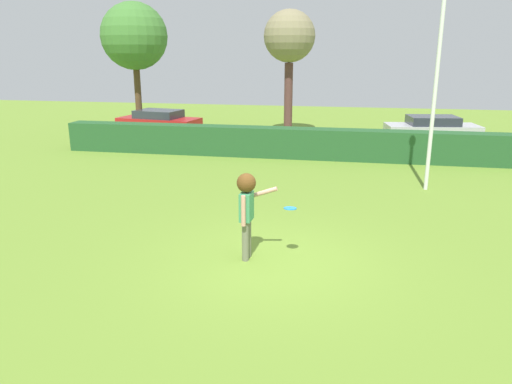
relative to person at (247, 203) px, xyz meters
The scene contains 9 objects.
ground_plane 1.33m from the person, ahead, with size 60.00×60.00×0.00m, color olive.
person is the anchor object (origin of this frame).
frisbee 0.87m from the person, ahead, with size 0.26×0.26×0.04m.
lamppost 7.98m from the person, 55.21° to the left, with size 0.24×0.24×6.49m.
hedge_row 10.27m from the person, 86.83° to the left, with size 20.96×0.90×1.20m, color #245429.
parked_car_red 16.70m from the person, 117.93° to the left, with size 4.43×2.38×1.25m.
parked_car_silver 15.90m from the person, 68.99° to the left, with size 4.40×2.30×1.25m.
oak_tree 17.81m from the person, 120.97° to the left, with size 3.33×3.33×6.56m.
bare_elm_tree 16.04m from the person, 94.42° to the left, with size 2.51×2.51×6.13m.
Camera 1 is at (1.41, -9.07, 4.11)m, focal length 34.31 mm.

